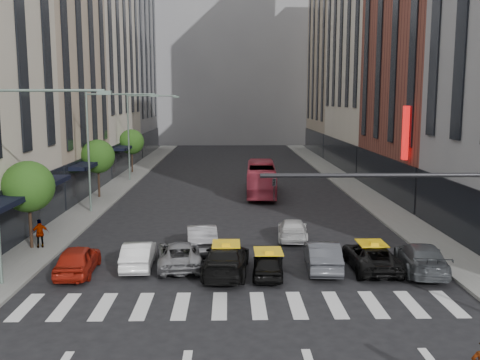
{
  "coord_description": "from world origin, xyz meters",
  "views": [
    {
      "loc": [
        -0.6,
        -19.64,
        8.45
      ],
      "look_at": [
        0.02,
        9.93,
        4.0
      ],
      "focal_mm": 40.0,
      "sensor_mm": 36.0,
      "label": 1
    }
  ],
  "objects": [
    {
      "name": "building_right_c",
      "position": [
        17.0,
        46.0,
        20.0
      ],
      "size": [
        8.0,
        20.0,
        40.0
      ],
      "primitive_type": "cube",
      "color": "beige",
      "rests_on": "ground"
    },
    {
      "name": "taxi_right",
      "position": [
        6.52,
        6.11,
        0.67
      ],
      "size": [
        2.22,
        4.81,
        1.34
      ],
      "primitive_type": "imported",
      "rotation": [
        0.0,
        0.0,
        3.14
      ],
      "color": "black",
      "rests_on": "ground"
    },
    {
      "name": "tree_mid",
      "position": [
        -11.8,
        26.0,
        3.65
      ],
      "size": [
        2.88,
        2.88,
        4.95
      ],
      "color": "black",
      "rests_on": "sidewalk_left"
    },
    {
      "name": "tree_near",
      "position": [
        -11.8,
        10.0,
        3.65
      ],
      "size": [
        2.88,
        2.88,
        4.95
      ],
      "color": "black",
      "rests_on": "sidewalk_left"
    },
    {
      "name": "car_grey_mid",
      "position": [
        4.07,
        6.16,
        0.74
      ],
      "size": [
        1.87,
        4.61,
        1.49
      ],
      "primitive_type": "imported",
      "rotation": [
        0.0,
        0.0,
        3.08
      ],
      "color": "#414349",
      "rests_on": "ground"
    },
    {
      "name": "building_left_c",
      "position": [
        -17.0,
        46.0,
        18.0
      ],
      "size": [
        8.0,
        20.0,
        36.0
      ],
      "primitive_type": "cube",
      "color": "beige",
      "rests_on": "ground"
    },
    {
      "name": "building_left_d",
      "position": [
        -17.0,
        65.0,
        15.0
      ],
      "size": [
        8.0,
        18.0,
        30.0
      ],
      "primitive_type": "cube",
      "color": "gray",
      "rests_on": "ground"
    },
    {
      "name": "car_row2_right",
      "position": [
        3.27,
        12.03,
        0.63
      ],
      "size": [
        2.17,
        4.48,
        1.26
      ],
      "primitive_type": "imported",
      "rotation": [
        0.0,
        0.0,
        3.05
      ],
      "color": "silver",
      "rests_on": "ground"
    },
    {
      "name": "taxi_left",
      "position": [
        -0.75,
        5.59,
        0.75
      ],
      "size": [
        2.51,
        5.31,
        1.5
      ],
      "primitive_type": "imported",
      "rotation": [
        0.0,
        0.0,
        3.06
      ],
      "color": "black",
      "rests_on": "ground"
    },
    {
      "name": "car_silver",
      "position": [
        -3.14,
        6.77,
        0.66
      ],
      "size": [
        2.72,
        4.97,
        1.32
      ],
      "primitive_type": "imported",
      "rotation": [
        0.0,
        0.0,
        3.26
      ],
      "color": "gray",
      "rests_on": "ground"
    },
    {
      "name": "liberty_sign",
      "position": [
        12.6,
        20.0,
        6.0
      ],
      "size": [
        0.3,
        0.7,
        4.0
      ],
      "color": "red",
      "rests_on": "ground"
    },
    {
      "name": "building_right_d",
      "position": [
        17.0,
        65.0,
        14.0
      ],
      "size": [
        8.0,
        18.0,
        28.0
      ],
      "primitive_type": "cube",
      "color": "tan",
      "rests_on": "ground"
    },
    {
      "name": "pedestrian_far",
      "position": [
        -11.29,
        9.99,
        0.97
      ],
      "size": [
        1.04,
        0.75,
        1.64
      ],
      "primitive_type": "imported",
      "rotation": [
        0.0,
        0.0,
        3.55
      ],
      "color": "gray",
      "rests_on": "sidewalk_left"
    },
    {
      "name": "streetlamp_far",
      "position": [
        -10.04,
        36.0,
        5.9
      ],
      "size": [
        5.38,
        0.25,
        9.0
      ],
      "color": "gray",
      "rests_on": "sidewalk_left"
    },
    {
      "name": "sidewalk_left",
      "position": [
        -11.5,
        30.0,
        0.07
      ],
      "size": [
        3.0,
        96.0,
        0.15
      ],
      "primitive_type": "cube",
      "color": "slate",
      "rests_on": "ground"
    },
    {
      "name": "building_right_b",
      "position": [
        17.0,
        27.0,
        13.0
      ],
      "size": [
        8.0,
        18.0,
        26.0
      ],
      "primitive_type": "cube",
      "color": "brown",
      "rests_on": "ground"
    },
    {
      "name": "bus",
      "position": [
        2.3,
        27.69,
        1.45
      ],
      "size": [
        2.94,
        10.51,
        2.9
      ],
      "primitive_type": "imported",
      "rotation": [
        0.0,
        0.0,
        3.09
      ],
      "color": "#C2394E",
      "rests_on": "ground"
    },
    {
      "name": "streetlamp_mid",
      "position": [
        -10.04,
        20.0,
        5.9
      ],
      "size": [
        5.38,
        0.25,
        9.0
      ],
      "color": "gray",
      "rests_on": "sidewalk_left"
    },
    {
      "name": "ground",
      "position": [
        0.0,
        0.0,
        0.0
      ],
      "size": [
        160.0,
        160.0,
        0.0
      ],
      "primitive_type": "plane",
      "color": "black",
      "rests_on": "ground"
    },
    {
      "name": "car_grey_curb",
      "position": [
        8.9,
        5.68,
        0.72
      ],
      "size": [
        2.69,
        5.22,
        1.45
      ],
      "primitive_type": "imported",
      "rotation": [
        0.0,
        0.0,
        3.01
      ],
      "color": "#484C50",
      "rests_on": "ground"
    },
    {
      "name": "car_white_front",
      "position": [
        -5.2,
        6.69,
        0.68
      ],
      "size": [
        1.61,
        4.17,
        1.35
      ],
      "primitive_type": "imported",
      "rotation": [
        0.0,
        0.0,
        3.19
      ],
      "color": "white",
      "rests_on": "ground"
    },
    {
      "name": "sidewalk_right",
      "position": [
        11.5,
        30.0,
        0.07
      ],
      "size": [
        3.0,
        96.0,
        0.15
      ],
      "primitive_type": "cube",
      "color": "slate",
      "rests_on": "ground"
    },
    {
      "name": "traffic_signal",
      "position": [
        7.69,
        -1.0,
        4.47
      ],
      "size": [
        10.1,
        0.2,
        6.0
      ],
      "color": "black",
      "rests_on": "ground"
    },
    {
      "name": "building_far",
      "position": [
        0.0,
        85.0,
        18.0
      ],
      "size": [
        30.0,
        10.0,
        36.0
      ],
      "primitive_type": "cube",
      "color": "gray",
      "rests_on": "ground"
    },
    {
      "name": "car_red",
      "position": [
        -8.01,
        5.73,
        0.72
      ],
      "size": [
        1.91,
        4.31,
        1.44
      ],
      "primitive_type": "imported",
      "rotation": [
        0.0,
        0.0,
        3.19
      ],
      "color": "#9E1B0E",
      "rests_on": "ground"
    },
    {
      "name": "tree_far",
      "position": [
        -11.8,
        42.0,
        3.65
      ],
      "size": [
        2.88,
        2.88,
        4.95
      ],
      "color": "black",
      "rests_on": "sidewalk_left"
    },
    {
      "name": "streetlamp_near",
      "position": [
        -10.04,
        4.0,
        5.9
      ],
      "size": [
        5.38,
        0.25,
        9.0
      ],
      "color": "gray",
      "rests_on": "sidewalk_left"
    },
    {
      "name": "taxi_center",
      "position": [
        1.28,
        5.15,
        0.62
      ],
      "size": [
        1.75,
        3.72,
        1.23
      ],
      "primitive_type": "imported",
      "rotation": [
        0.0,
        0.0,
        3.06
      ],
      "color": "black",
      "rests_on": "ground"
    },
    {
      "name": "building_left_b",
      "position": [
        -17.0,
        28.0,
        12.0
      ],
      "size": [
        8.0,
        16.0,
        24.0
      ],
      "primitive_type": "cube",
      "color": "tan",
      "rests_on": "ground"
    },
    {
      "name": "car_row2_left",
      "position": [
        -2.15,
        9.69,
        0.77
      ],
      "size": [
        2.06,
        4.79,
        1.53
      ],
      "primitive_type": "imported",
      "rotation": [
        0.0,
        0.0,
        3.24
      ],
      "color": "#9C9CA1",
      "rests_on": "ground"
    }
  ]
}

